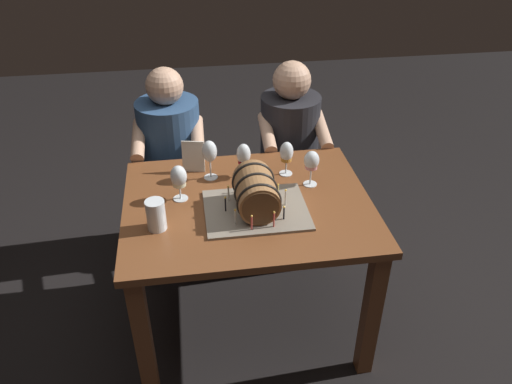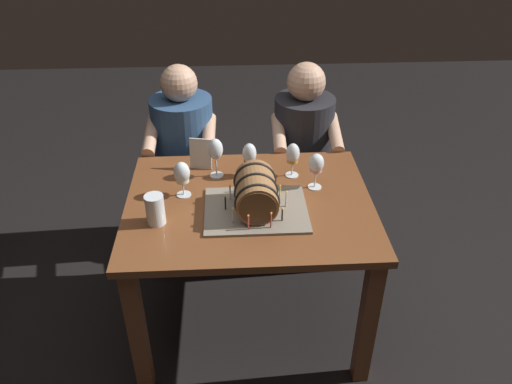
% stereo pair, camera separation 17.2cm
% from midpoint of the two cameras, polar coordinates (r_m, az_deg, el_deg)
% --- Properties ---
extents(ground_plane, '(8.00, 8.00, 0.00)m').
position_cam_midpoint_polar(ground_plane, '(2.81, 1.16, -14.03)').
color(ground_plane, black).
extents(dining_table, '(1.12, 0.89, 0.76)m').
position_cam_midpoint_polar(dining_table, '(2.39, 1.33, -3.68)').
color(dining_table, brown).
rests_on(dining_table, ground).
extents(barrel_cake, '(0.45, 0.36, 0.20)m').
position_cam_midpoint_polar(barrel_cake, '(2.21, 2.23, -0.39)').
color(barrel_cake, gray).
rests_on(barrel_cake, dining_table).
extents(wine_glass_red, '(0.07, 0.07, 0.18)m').
position_cam_midpoint_polar(wine_glass_red, '(2.45, 1.28, 4.07)').
color(wine_glass_red, white).
rests_on(wine_glass_red, dining_table).
extents(wine_glass_amber, '(0.07, 0.07, 0.17)m').
position_cam_midpoint_polar(wine_glass_amber, '(2.46, 6.13, 4.09)').
color(wine_glass_amber, white).
rests_on(wine_glass_amber, dining_table).
extents(wine_glass_white, '(0.07, 0.07, 0.17)m').
position_cam_midpoint_polar(wine_glass_white, '(2.31, -6.17, 1.94)').
color(wine_glass_white, white).
rests_on(wine_glass_white, dining_table).
extents(wine_glass_rose, '(0.07, 0.07, 0.18)m').
position_cam_midpoint_polar(wine_glass_rose, '(2.38, 8.81, 3.00)').
color(wine_glass_rose, white).
rests_on(wine_glass_rose, dining_table).
extents(wine_glass_empty, '(0.07, 0.07, 0.20)m').
position_cam_midpoint_polar(wine_glass_empty, '(2.44, -2.52, 4.63)').
color(wine_glass_empty, white).
rests_on(wine_glass_empty, dining_table).
extents(beer_pint, '(0.08, 0.08, 0.14)m').
position_cam_midpoint_polar(beer_pint, '(2.17, -8.97, -2.14)').
color(beer_pint, white).
rests_on(beer_pint, dining_table).
extents(menu_card, '(0.11, 0.05, 0.16)m').
position_cam_midpoint_polar(menu_card, '(2.53, -4.27, 4.23)').
color(menu_card, silver).
rests_on(menu_card, dining_table).
extents(person_seated_left, '(0.39, 0.47, 1.15)m').
position_cam_midpoint_polar(person_seated_left, '(3.04, -6.24, 2.89)').
color(person_seated_left, '#1B2D46').
rests_on(person_seated_left, ground).
extents(person_seated_right, '(0.38, 0.47, 1.15)m').
position_cam_midpoint_polar(person_seated_right, '(3.08, 6.73, 3.20)').
color(person_seated_right, black).
rests_on(person_seated_right, ground).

